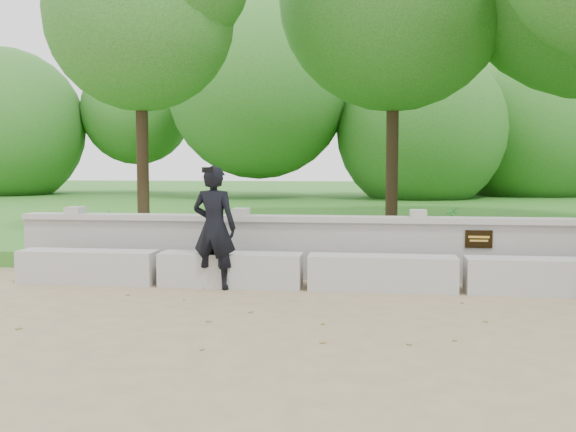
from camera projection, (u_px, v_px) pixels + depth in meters
The scene contains 9 objects.
ground at pixel (488, 330), 6.31m from camera, with size 80.00×80.00×0.00m, color #98845D.
lawn at pixel (407, 212), 20.14m from camera, with size 40.00×22.00×0.25m, color #286C19.
concrete_bench at pixel (461, 275), 8.17m from camera, with size 11.90×0.45×0.45m.
parapet_wall at pixel (454, 249), 8.84m from camera, with size 12.50×0.35×0.90m.
man_main at pixel (214, 228), 8.34m from camera, with size 0.64×0.58×1.61m.
tree_left at pixel (140, 2), 12.44m from camera, with size 3.68×3.68×6.37m.
shrub_a at pixel (107, 229), 10.56m from camera, with size 0.33×0.23×0.64m, color green.
shrub_b at pixel (549, 240), 9.34m from camera, with size 0.31×0.25×0.56m, color green.
shrub_d at pixel (451, 222), 12.30m from camera, with size 0.31×0.27×0.55m, color green.
Camera 1 is at (-1.16, -6.40, 1.63)m, focal length 40.00 mm.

